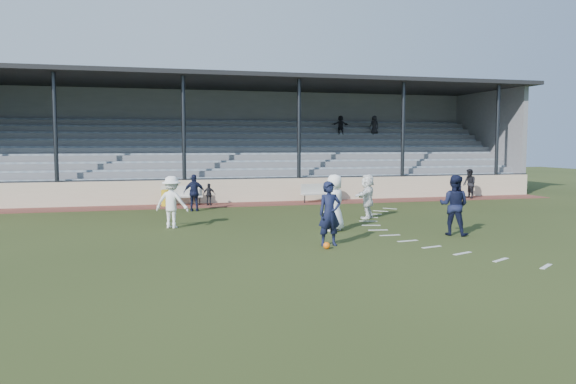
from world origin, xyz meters
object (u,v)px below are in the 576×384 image
object	(u,v)px
bench_left	(182,194)
official	(469,184)
player_navy_lead	(330,214)
bench_right	(319,191)
football	(327,246)
player_white_lead	(334,203)
trash_bin	(166,198)

from	to	relation	value
bench_left	official	bearing A→B (deg)	2.93
official	player_navy_lead	bearing A→B (deg)	-44.55
bench_right	football	world-z (taller)	bench_right
player_navy_lead	bench_right	bearing A→B (deg)	69.30
bench_right	player_navy_lead	bearing A→B (deg)	-116.80
player_white_lead	player_navy_lead	world-z (taller)	player_white_lead
bench_left	bench_right	size ratio (longest dim) A/B	0.99
bench_left	football	bearing A→B (deg)	-70.57
bench_right	trash_bin	xyz separation A→B (m)	(-7.70, 0.13, -0.17)
player_white_lead	trash_bin	bearing A→B (deg)	-99.24
football	official	xyz separation A→B (m)	(12.34, 12.03, 0.73)
player_navy_lead	football	bearing A→B (deg)	-121.51
football	official	bearing A→B (deg)	44.27
bench_left	football	distance (m)	13.01
player_white_lead	bench_right	bearing A→B (deg)	-143.63
trash_bin	player_navy_lead	world-z (taller)	player_navy_lead
player_white_lead	football	bearing A→B (deg)	27.77
player_white_lead	player_navy_lead	bearing A→B (deg)	28.54
bench_right	football	xyz separation A→B (m)	(-3.71, -12.29, -0.48)
bench_right	official	world-z (taller)	official
bench_right	football	bearing A→B (deg)	-117.26
bench_left	bench_right	xyz separation A→B (m)	(6.95, -0.30, 0.00)
bench_left	trash_bin	distance (m)	0.79
player_white_lead	official	xyz separation A→B (m)	(11.00, 8.89, -0.16)
player_white_lead	official	bearing A→B (deg)	179.84
bench_left	player_white_lead	bearing A→B (deg)	-59.15
bench_right	player_navy_lead	distance (m)	12.30
bench_right	trash_bin	bearing A→B (deg)	168.56
official	player_white_lead	bearing A→B (deg)	-49.27
trash_bin	bench_left	bearing A→B (deg)	12.78
football	bench_left	bearing A→B (deg)	104.44
football	bench_right	bearing A→B (deg)	73.20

